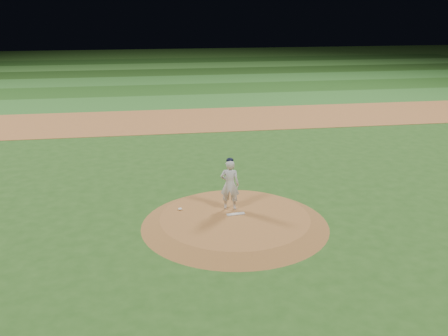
# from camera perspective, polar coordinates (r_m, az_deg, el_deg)

# --- Properties ---
(ground) EXTENTS (120.00, 120.00, 0.00)m
(ground) POSITION_cam_1_polar(r_m,az_deg,el_deg) (14.80, 1.25, -6.46)
(ground) COLOR #27531A
(ground) RESTS_ON ground
(infield_dirt_band) EXTENTS (70.00, 6.00, 0.02)m
(infield_dirt_band) POSITION_cam_1_polar(r_m,az_deg,el_deg) (28.02, -3.96, 5.51)
(infield_dirt_band) COLOR #A36332
(infield_dirt_band) RESTS_ON ground
(outfield_stripe_0) EXTENTS (70.00, 5.00, 0.02)m
(outfield_stripe_0) POSITION_cam_1_polar(r_m,az_deg,el_deg) (33.38, -4.87, 7.56)
(outfield_stripe_0) COLOR #2D6926
(outfield_stripe_0) RESTS_ON ground
(outfield_stripe_1) EXTENTS (70.00, 5.00, 0.02)m
(outfield_stripe_1) POSITION_cam_1_polar(r_m,az_deg,el_deg) (38.30, -5.48, 8.93)
(outfield_stripe_1) COLOR #204C18
(outfield_stripe_1) RESTS_ON ground
(outfield_stripe_2) EXTENTS (70.00, 5.00, 0.02)m
(outfield_stripe_2) POSITION_cam_1_polar(r_m,az_deg,el_deg) (43.23, -5.95, 9.99)
(outfield_stripe_2) COLOR #2C6725
(outfield_stripe_2) RESTS_ON ground
(outfield_stripe_3) EXTENTS (70.00, 5.00, 0.02)m
(outfield_stripe_3) POSITION_cam_1_polar(r_m,az_deg,el_deg) (48.18, -6.33, 10.83)
(outfield_stripe_3) COLOR #1C4014
(outfield_stripe_3) RESTS_ON ground
(outfield_stripe_4) EXTENTS (70.00, 5.00, 0.02)m
(outfield_stripe_4) POSITION_cam_1_polar(r_m,az_deg,el_deg) (53.13, -6.64, 11.51)
(outfield_stripe_4) COLOR #346D27
(outfield_stripe_4) RESTS_ON ground
(outfield_stripe_5) EXTENTS (70.00, 5.00, 0.02)m
(outfield_stripe_5) POSITION_cam_1_polar(r_m,az_deg,el_deg) (58.10, -6.90, 12.07)
(outfield_stripe_5) COLOR #1D4415
(outfield_stripe_5) RESTS_ON ground
(pitchers_mound) EXTENTS (5.50, 5.50, 0.25)m
(pitchers_mound) POSITION_cam_1_polar(r_m,az_deg,el_deg) (14.75, 1.25, -6.02)
(pitchers_mound) COLOR #99602F
(pitchers_mound) RESTS_ON ground
(pitching_rubber) EXTENTS (0.55, 0.20, 0.03)m
(pitching_rubber) POSITION_cam_1_polar(r_m,az_deg,el_deg) (14.84, 1.35, -5.28)
(pitching_rubber) COLOR silver
(pitching_rubber) RESTS_ON pitchers_mound
(rosin_bag) EXTENTS (0.12, 0.12, 0.07)m
(rosin_bag) POSITION_cam_1_polar(r_m,az_deg,el_deg) (15.20, -5.05, -4.68)
(rosin_bag) COLOR white
(rosin_bag) RESTS_ON pitchers_mound
(pitcher_on_mound) EXTENTS (0.66, 0.52, 1.63)m
(pitcher_on_mound) POSITION_cam_1_polar(r_m,az_deg,el_deg) (14.94, 0.66, -1.86)
(pitcher_on_mound) COLOR silver
(pitcher_on_mound) RESTS_ON pitchers_mound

